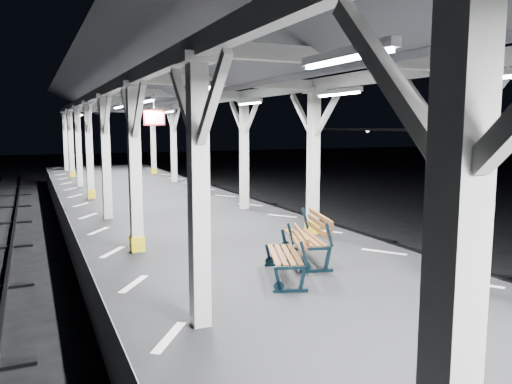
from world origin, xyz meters
TOP-DOWN VIEW (x-y plane):
  - ground at (0.00, 0.00)m, footprint 120.00×120.00m
  - platform at (0.00, 0.00)m, footprint 6.00×50.00m
  - hazard_stripes_left at (-2.45, 0.00)m, footprint 1.00×48.00m
  - hazard_stripes_right at (2.45, 0.00)m, footprint 1.00×48.00m
  - track_right at (5.00, 0.00)m, footprint 2.20×60.00m
  - canopy at (0.00, -0.01)m, footprint 5.40×49.00m
  - bench_near at (-0.06, -0.74)m, footprint 1.01×1.56m
  - bench_mid at (0.79, 0.08)m, footprint 0.99×1.70m

SIDE VIEW (x-z plane):
  - ground at x=0.00m, z-range 0.00..0.00m
  - track_right at x=5.00m, z-range 0.00..0.16m
  - platform at x=0.00m, z-range 0.00..1.00m
  - hazard_stripes_left at x=-2.45m, z-range 1.00..1.01m
  - hazard_stripes_right at x=2.45m, z-range 1.00..1.01m
  - bench_near at x=-0.06m, z-range 1.03..1.82m
  - bench_mid at x=0.79m, z-range 1.03..1.90m
  - canopy at x=0.00m, z-range 2.23..6.88m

